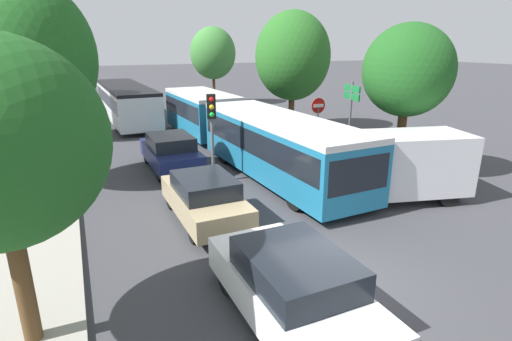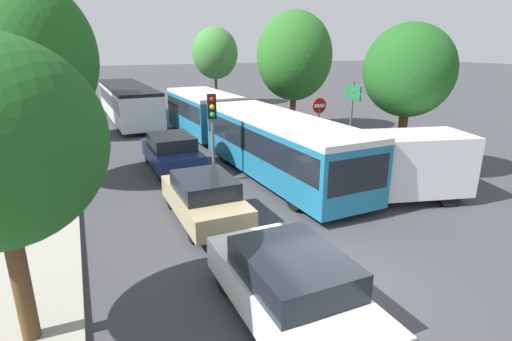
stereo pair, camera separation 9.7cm
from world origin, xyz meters
TOP-DOWN VIEW (x-y plane):
  - ground_plane at (0.00, 0.00)m, footprint 200.00×200.00m
  - kerb_strip_left at (-6.85, 11.20)m, footprint 3.20×32.41m
  - articulated_bus at (1.98, 10.69)m, footprint 3.24×16.88m
  - city_bus_rear at (-1.69, 22.41)m, footprint 2.86×11.46m
  - queued_car_white at (-1.61, -0.74)m, footprint 1.91×4.41m
  - queued_car_tan at (-1.71, 4.49)m, footprint 1.77×4.09m
  - queued_car_navy at (-1.46, 10.08)m, footprint 1.87×4.32m
  - white_van at (4.79, 3.39)m, footprint 5.33×3.16m
  - traffic_light at (-0.37, 7.68)m, footprint 0.36×0.39m
  - no_entry_sign at (5.13, 8.96)m, footprint 0.70×0.08m
  - direction_sign_post at (6.12, 7.88)m, footprint 0.31×1.39m
  - tree_left_mid at (-6.04, 9.73)m, footprint 4.22×4.22m
  - tree_left_far at (-5.98, 18.09)m, footprint 3.93×3.93m
  - tree_right_near at (6.69, 5.39)m, footprint 3.39×3.39m
  - tree_right_mid at (7.22, 15.12)m, footprint 4.46×4.46m
  - tree_right_far at (6.41, 27.54)m, footprint 3.88×3.88m

SIDE VIEW (x-z plane):
  - ground_plane at x=0.00m, z-range 0.00..0.00m
  - kerb_strip_left at x=-6.85m, z-range 0.00..0.14m
  - queued_car_tan at x=-1.71m, z-range 0.01..1.42m
  - queued_car_navy at x=-1.46m, z-range 0.01..1.51m
  - queued_car_white at x=-1.61m, z-range 0.01..1.54m
  - white_van at x=4.79m, z-range 0.09..2.40m
  - city_bus_rear at x=-1.69m, z-range 0.19..2.64m
  - articulated_bus at x=1.98m, z-range 0.19..2.69m
  - no_entry_sign at x=5.13m, z-range 0.47..3.29m
  - traffic_light at x=-0.37m, z-range 0.80..4.20m
  - direction_sign_post at x=6.12m, z-range 0.75..4.35m
  - tree_right_near at x=6.69m, z-range 1.12..7.05m
  - tree_left_far at x=-5.98m, z-range 1.04..7.59m
  - tree_right_far at x=6.41m, z-range 1.09..7.64m
  - tree_right_mid at x=7.22m, z-range 0.91..7.95m
  - tree_left_mid at x=-6.04m, z-range 1.06..8.37m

